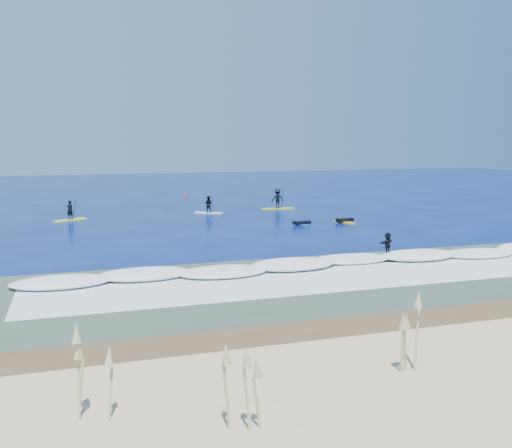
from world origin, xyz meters
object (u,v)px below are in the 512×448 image
object	(u,v)px
marker_buoy	(186,195)
prone_paddler_near	(344,221)
wave_surfer	(387,245)
sup_paddler_left	(70,213)
prone_paddler_far	(301,223)
sup_paddler_center	(208,206)
sup_paddler_right	(278,200)

from	to	relation	value
marker_buoy	prone_paddler_near	bearing A→B (deg)	-71.11
wave_surfer	sup_paddler_left	bearing A→B (deg)	100.83
prone_paddler_far	wave_surfer	bearing A→B (deg)	170.99
sup_paddler_center	prone_paddler_near	bearing A→B (deg)	-11.90
sup_paddler_left	wave_surfer	bearing A→B (deg)	-82.64
sup_paddler_left	prone_paddler_near	size ratio (longest dim) A/B	1.17
sup_paddler_center	marker_buoy	distance (m)	15.99
sup_paddler_left	sup_paddler_right	world-z (taller)	sup_paddler_right
sup_paddler_left	sup_paddler_center	bearing A→B (deg)	-26.65
prone_paddler_far	prone_paddler_near	bearing A→B (deg)	-94.42
sup_paddler_center	marker_buoy	size ratio (longest dim) A/B	4.38
sup_paddler_center	prone_paddler_near	size ratio (longest dim) A/B	1.10
wave_surfer	marker_buoy	distance (m)	39.60
sup_paddler_right	marker_buoy	bearing A→B (deg)	117.21
sup_paddler_center	prone_paddler_far	world-z (taller)	sup_paddler_center
sup_paddler_right	wave_surfer	distance (m)	24.64
sup_paddler_right	prone_paddler_near	bearing A→B (deg)	-75.25
prone_paddler_far	sup_paddler_right	bearing A→B (deg)	-18.19
marker_buoy	sup_paddler_left	bearing A→B (deg)	-128.21
sup_paddler_left	marker_buoy	xyz separation A→B (m)	(13.40, 17.02, -0.37)
prone_paddler_near	prone_paddler_far	xyz separation A→B (m)	(-4.01, -0.29, -0.02)
prone_paddler_far	sup_paddler_left	bearing A→B (deg)	55.82
prone_paddler_far	wave_surfer	world-z (taller)	wave_surfer
prone_paddler_near	marker_buoy	xyz separation A→B (m)	(-8.69, 25.40, 0.10)
marker_buoy	wave_surfer	bearing A→B (deg)	-83.36
sup_paddler_center	prone_paddler_far	xyz separation A→B (m)	(5.56, -9.74, -0.56)
sup_paddler_right	prone_paddler_near	size ratio (longest dim) A/B	1.41
sup_paddler_right	wave_surfer	xyz separation A→B (m)	(-1.96, -24.56, -0.13)
sup_paddler_center	prone_paddler_far	distance (m)	11.23
sup_paddler_center	sup_paddler_left	bearing A→B (deg)	-142.42
prone_paddler_near	prone_paddler_far	bearing A→B (deg)	81.26
sup_paddler_left	wave_surfer	xyz separation A→B (m)	(17.98, -22.31, 0.16)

